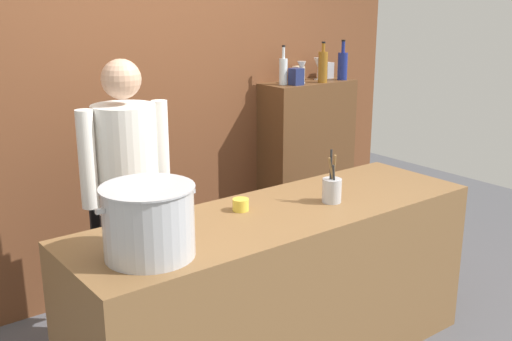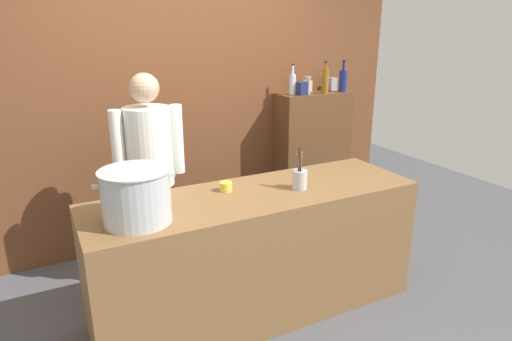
% 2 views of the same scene
% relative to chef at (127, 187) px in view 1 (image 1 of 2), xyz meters
% --- Properties ---
extents(brick_back_panel, '(4.40, 0.10, 3.00)m').
position_rel_chef_xyz_m(brick_back_panel, '(0.54, 0.73, 0.54)').
color(brick_back_panel, brown).
rests_on(brick_back_panel, ground_plane).
extents(prep_counter, '(2.27, 0.70, 0.90)m').
position_rel_chef_xyz_m(prep_counter, '(0.54, -0.67, -0.51)').
color(prep_counter, brown).
rests_on(prep_counter, ground_plane).
extents(bar_cabinet, '(0.76, 0.32, 1.34)m').
position_rel_chef_xyz_m(bar_cabinet, '(1.80, 0.52, -0.30)').
color(bar_cabinet, brown).
rests_on(bar_cabinet, ground_plane).
extents(chef, '(0.53, 0.37, 1.66)m').
position_rel_chef_xyz_m(chef, '(0.00, 0.00, 0.00)').
color(chef, black).
rests_on(chef, ground_plane).
extents(stockpot_large, '(0.46, 0.40, 0.31)m').
position_rel_chef_xyz_m(stockpot_large, '(-0.27, -0.76, 0.09)').
color(stockpot_large, '#B7BABF').
rests_on(stockpot_large, prep_counter).
extents(utensil_crock, '(0.10, 0.10, 0.29)m').
position_rel_chef_xyz_m(utensil_crock, '(0.84, -0.73, 0.01)').
color(utensil_crock, '#B7BABF').
rests_on(utensil_crock, prep_counter).
extents(butter_jar, '(0.09, 0.09, 0.06)m').
position_rel_chef_xyz_m(butter_jar, '(0.38, -0.54, -0.03)').
color(butter_jar, yellow).
rests_on(butter_jar, prep_counter).
extents(wine_bottle_cobalt, '(0.08, 0.08, 0.31)m').
position_rel_chef_xyz_m(wine_bottle_cobalt, '(2.09, 0.45, 0.49)').
color(wine_bottle_cobalt, navy).
rests_on(wine_bottle_cobalt, bar_cabinet).
extents(wine_bottle_amber, '(0.07, 0.07, 0.31)m').
position_rel_chef_xyz_m(wine_bottle_amber, '(1.86, 0.43, 0.50)').
color(wine_bottle_amber, '#8C5919').
rests_on(wine_bottle_amber, bar_cabinet).
extents(wine_bottle_clear, '(0.06, 0.06, 0.29)m').
position_rel_chef_xyz_m(wine_bottle_clear, '(1.54, 0.52, 0.48)').
color(wine_bottle_clear, silver).
rests_on(wine_bottle_clear, bar_cabinet).
extents(wine_glass_wide, '(0.07, 0.07, 0.17)m').
position_rel_chef_xyz_m(wine_glass_wide, '(1.94, 0.57, 0.50)').
color(wine_glass_wide, silver).
rests_on(wine_glass_wide, bar_cabinet).
extents(wine_glass_tall, '(0.07, 0.07, 0.16)m').
position_rel_chef_xyz_m(wine_glass_tall, '(1.71, 0.50, 0.49)').
color(wine_glass_tall, silver).
rests_on(wine_glass_tall, bar_cabinet).
extents(spice_tin_silver, '(0.07, 0.07, 0.13)m').
position_rel_chef_xyz_m(spice_tin_silver, '(2.07, 0.59, 0.44)').
color(spice_tin_silver, '#B2B2B7').
rests_on(spice_tin_silver, bar_cabinet).
extents(spice_tin_cream, '(0.07, 0.07, 0.11)m').
position_rel_chef_xyz_m(spice_tin_cream, '(1.78, 0.62, 0.43)').
color(spice_tin_cream, beige).
rests_on(spice_tin_cream, bar_cabinet).
extents(spice_tin_navy, '(0.09, 0.09, 0.12)m').
position_rel_chef_xyz_m(spice_tin_navy, '(1.61, 0.45, 0.43)').
color(spice_tin_navy, navy).
rests_on(spice_tin_navy, bar_cabinet).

